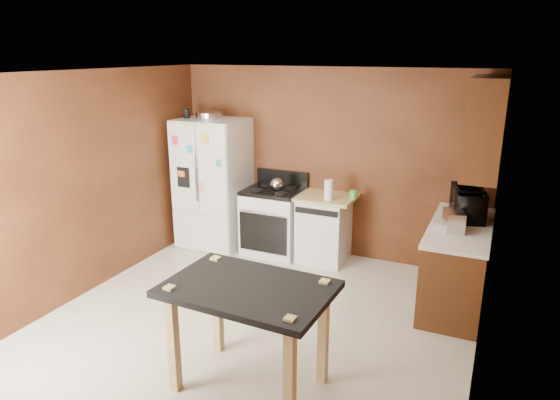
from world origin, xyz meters
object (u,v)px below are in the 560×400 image
Objects in this scene: microwave at (468,205)px; island at (248,301)px; pen_cup at (187,113)px; paper_towel at (329,190)px; kettle at (277,185)px; green_canister at (353,195)px; refrigerator at (213,183)px; dishwasher at (324,228)px; toaster at (454,221)px; gas_range at (274,220)px; roasting_pan at (209,115)px.

microwave is 2.90m from island.
paper_towel is at bearing -0.49° from pen_cup.
pen_cup is 0.50× the size of paper_towel.
green_canister is (1.02, 0.10, -0.04)m from kettle.
green_canister is 0.06× the size of refrigerator.
kettle is 1.62× the size of green_canister.
paper_towel is at bearing -5.08° from kettle.
kettle is 2.83m from island.
paper_towel is at bearing -55.82° from dishwasher.
pen_cup is 0.44× the size of toaster.
pen_cup is 2.25m from paper_towel.
toaster is at bearing -29.50° from green_canister.
microwave reaches higher than island.
pen_cup is at bearing -172.25° from refrigerator.
gas_range is at bearing 4.92° from pen_cup.
kettle reaches higher than dishwasher.
microwave is (1.37, -0.24, 0.11)m from green_canister.
toaster is at bearing -19.74° from paper_towel.
microwave is at bearing 60.55° from island.
pen_cup is 0.72× the size of kettle.
dishwasher is (1.63, 0.09, -0.45)m from refrigerator.
green_canister is at bearing 2.45° from dishwasher.
pen_cup reaches higher than toaster.
dishwasher is at bearing 7.49° from kettle.
green_canister is at bearing 133.43° from toaster.
refrigerator reaches higher than microwave.
green_canister is 1.40m from microwave.
kettle is at bearing 174.92° from paper_towel.
kettle is 2.38m from toaster.
paper_towel is (1.77, -0.09, -0.83)m from roasting_pan.
roasting_pan is 3.49m from toaster.
pen_cup is at bearing 131.67° from island.
roasting_pan is at bearing -177.78° from gas_range.
gas_range is at bearing 141.54° from kettle.
kettle is at bearing -38.46° from gas_range.
microwave is 0.52× the size of gas_range.
toaster is 0.32× the size of dishwasher.
kettle is 2.40m from microwave.
pen_cup reaches higher than dishwasher.
kettle is 1.03m from green_canister.
paper_towel reaches higher than kettle.
gas_range is 0.72m from dishwasher.
toaster is 0.16× the size of refrigerator.
pen_cup is 2.54m from green_canister.
refrigerator reaches higher than green_canister.
pen_cup is at bearing -175.08° from gas_range.
toaster is 2.53m from gas_range.
green_canister is 0.62m from dishwasher.
roasting_pan is at bearing 12.97° from pen_cup.
toaster is (3.64, -0.57, -0.86)m from pen_cup.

